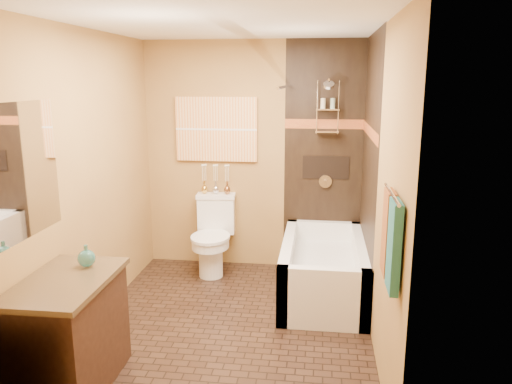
% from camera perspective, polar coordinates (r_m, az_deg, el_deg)
% --- Properties ---
extents(floor, '(3.00, 3.00, 0.00)m').
position_cam_1_polar(floor, '(4.48, -3.01, -14.99)').
color(floor, black).
rests_on(floor, ground).
extents(wall_left, '(0.02, 3.00, 2.50)m').
position_cam_1_polar(wall_left, '(4.43, -18.66, 1.20)').
color(wall_left, '#A57E3F').
rests_on(wall_left, floor).
extents(wall_right, '(0.02, 3.00, 2.50)m').
position_cam_1_polar(wall_right, '(4.01, 13.87, 0.35)').
color(wall_right, '#A57E3F').
rests_on(wall_right, floor).
extents(wall_back, '(2.40, 0.02, 2.50)m').
position_cam_1_polar(wall_back, '(5.51, -0.35, 4.05)').
color(wall_back, '#A57E3F').
rests_on(wall_back, floor).
extents(wall_front, '(2.40, 0.02, 2.50)m').
position_cam_1_polar(wall_front, '(2.65, -9.22, -5.90)').
color(wall_front, '#A57E3F').
rests_on(wall_front, floor).
extents(ceiling, '(3.00, 3.00, 0.00)m').
position_cam_1_polar(ceiling, '(3.99, -3.46, 18.69)').
color(ceiling, silver).
rests_on(ceiling, wall_back).
extents(alcove_tile_back, '(0.85, 0.01, 2.50)m').
position_cam_1_polar(alcove_tile_back, '(5.45, 7.75, 3.83)').
color(alcove_tile_back, black).
rests_on(alcove_tile_back, wall_back).
extents(alcove_tile_right, '(0.01, 1.50, 2.50)m').
position_cam_1_polar(alcove_tile_right, '(4.74, 12.76, 2.29)').
color(alcove_tile_right, black).
rests_on(alcove_tile_right, wall_right).
extents(mosaic_band_back, '(0.85, 0.01, 0.10)m').
position_cam_1_polar(mosaic_band_back, '(5.40, 7.87, 7.70)').
color(mosaic_band_back, maroon).
rests_on(mosaic_band_back, alcove_tile_back).
extents(mosaic_band_right, '(0.01, 1.50, 0.10)m').
position_cam_1_polar(mosaic_band_right, '(4.69, 12.87, 6.74)').
color(mosaic_band_right, maroon).
rests_on(mosaic_band_right, alcove_tile_right).
extents(alcove_niche, '(0.50, 0.01, 0.25)m').
position_cam_1_polar(alcove_niche, '(5.46, 7.98, 2.78)').
color(alcove_niche, black).
rests_on(alcove_niche, alcove_tile_back).
extents(shower_fixtures, '(0.24, 0.33, 1.16)m').
position_cam_1_polar(shower_fixtures, '(5.29, 8.16, 8.09)').
color(shower_fixtures, silver).
rests_on(shower_fixtures, floor).
extents(curtain_rod, '(0.03, 1.55, 0.03)m').
position_cam_1_polar(curtain_rod, '(4.66, 3.34, 11.93)').
color(curtain_rod, silver).
rests_on(curtain_rod, wall_back).
extents(towel_bar, '(0.02, 0.55, 0.02)m').
position_cam_1_polar(towel_bar, '(2.95, 15.28, -0.21)').
color(towel_bar, silver).
rests_on(towel_bar, wall_right).
extents(towel_teal, '(0.05, 0.22, 0.52)m').
position_cam_1_polar(towel_teal, '(2.90, 15.50, -6.01)').
color(towel_teal, '#1B5C5C').
rests_on(towel_teal, towel_bar).
extents(towel_rust, '(0.05, 0.22, 0.52)m').
position_cam_1_polar(towel_rust, '(3.14, 14.86, -4.49)').
color(towel_rust, brown).
rests_on(towel_rust, towel_bar).
extents(sunset_painting, '(0.90, 0.04, 0.70)m').
position_cam_1_polar(sunset_painting, '(5.52, -4.55, 7.16)').
color(sunset_painting, orange).
rests_on(sunset_painting, wall_back).
extents(vanity_mirror, '(0.01, 1.00, 0.90)m').
position_cam_1_polar(vanity_mirror, '(3.53, -25.80, 1.89)').
color(vanity_mirror, white).
rests_on(vanity_mirror, wall_left).
extents(bathtub, '(0.80, 1.50, 0.55)m').
position_cam_1_polar(bathtub, '(5.01, 7.70, -9.22)').
color(bathtub, white).
rests_on(bathtub, floor).
extents(toilet, '(0.44, 0.65, 0.84)m').
position_cam_1_polar(toilet, '(5.48, -4.94, -4.91)').
color(toilet, white).
rests_on(toilet, floor).
extents(vanity, '(0.56, 0.91, 0.80)m').
position_cam_1_polar(vanity, '(3.74, -20.61, -14.92)').
color(vanity, black).
rests_on(vanity, floor).
extents(teal_bottle, '(0.14, 0.14, 0.19)m').
position_cam_1_polar(teal_bottle, '(3.73, -18.82, -6.93)').
color(teal_bottle, '#246E68').
rests_on(teal_bottle, vanity).
extents(bud_vases, '(0.33, 0.07, 0.32)m').
position_cam_1_polar(bud_vases, '(5.51, -4.64, 1.55)').
color(bud_vases, gold).
rests_on(bud_vases, toilet).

